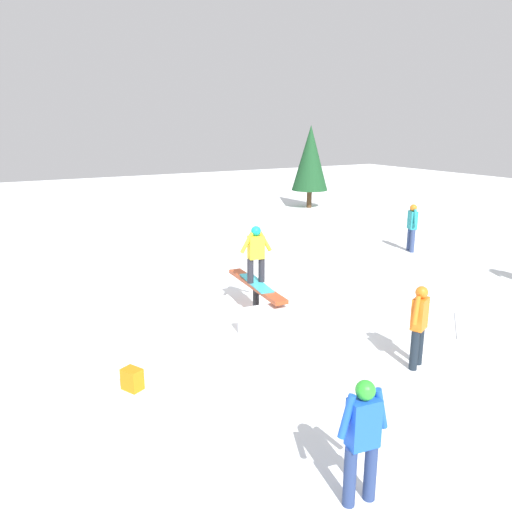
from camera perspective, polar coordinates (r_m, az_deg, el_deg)
name	(u,v)px	position (r m, az deg, el deg)	size (l,w,h in m)	color
ground_plane	(256,314)	(10.77, 0.00, -6.69)	(60.00, 60.00, 0.00)	white
rail_feature	(256,288)	(10.57, 0.00, -3.69)	(2.41, 0.47, 0.70)	black
snow_kicker_ramp	(294,332)	(9.29, 4.39, -8.63)	(1.80, 1.50, 0.53)	white
main_rider_on_rail	(256,256)	(10.37, 0.00, -0.02)	(1.38, 0.70, 1.23)	#32B3C9
bystander_orange	(419,322)	(8.70, 18.14, -7.21)	(0.31, 0.56, 1.42)	#19232D
bystander_teal	(412,225)	(16.55, 17.40, 3.39)	(0.60, 0.34, 1.52)	navy
bystander_blue	(363,436)	(5.64, 12.08, -19.45)	(0.24, 0.61, 1.45)	navy
loose_snowboard_white	(463,326)	(10.99, 22.59, -7.38)	(1.46, 0.28, 0.02)	white
backpack_on_snow	(132,379)	(8.11, -13.96, -13.50)	(0.30, 0.22, 0.34)	orange
pine_tree_near	(310,158)	(24.23, 6.23, 11.05)	(1.71, 1.71, 3.89)	#4C331E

